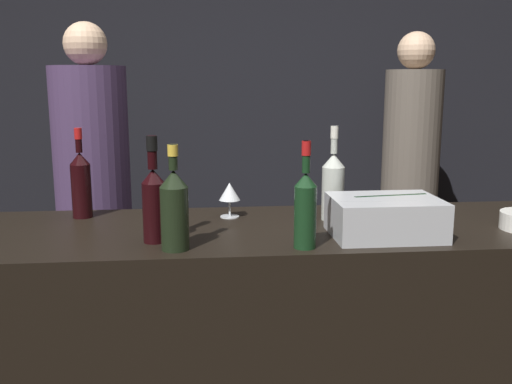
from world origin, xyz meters
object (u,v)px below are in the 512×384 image
red_wine_bottle_tall (81,182)px  person_blond_tee (93,186)px  ice_bin_with_bottles (385,216)px  champagne_bottle (174,208)px  red_wine_bottle_burgundy (305,207)px  person_in_hoodie (410,171)px  white_wine_bottle (333,184)px  red_wine_bottle_black_foil (154,200)px  wine_glass (230,193)px

red_wine_bottle_tall → person_blond_tee: 0.79m
ice_bin_with_bottles → champagne_bottle: 0.69m
red_wine_bottle_burgundy → person_in_hoodie: bearing=59.2°
red_wine_bottle_tall → person_in_hoodie: size_ratio=0.18×
ice_bin_with_bottles → person_in_hoodie: person_in_hoodie is taller
champagne_bottle → white_wine_bottle: white_wine_bottle is taller
ice_bin_with_bottles → red_wine_bottle_black_foil: bearing=179.7°
red_wine_bottle_tall → person_in_hoodie: (1.66, 1.04, -0.15)m
person_blond_tee → white_wine_bottle: bearing=-30.4°
champagne_bottle → red_wine_bottle_black_foil: bearing=126.5°
red_wine_bottle_tall → red_wine_bottle_burgundy: bearing=-32.0°
ice_bin_with_bottles → champagne_bottle: bearing=-172.7°
red_wine_bottle_tall → champagne_bottle: size_ratio=1.04×
wine_glass → red_wine_bottle_burgundy: red_wine_bottle_burgundy is taller
red_wine_bottle_tall → person_in_hoodie: 1.97m
red_wine_bottle_burgundy → red_wine_bottle_black_foil: 0.48m
champagne_bottle → person_in_hoodie: 1.99m
ice_bin_with_bottles → wine_glass: (-0.50, 0.31, 0.02)m
red_wine_bottle_black_foil → white_wine_bottle: (0.63, 0.23, -0.00)m
champagne_bottle → person_blond_tee: (-0.46, 1.22, -0.15)m
red_wine_bottle_black_foil → white_wine_bottle: bearing=20.3°
person_in_hoodie → person_blond_tee: person_blond_tee is taller
white_wine_bottle → person_in_hoodie: person_in_hoodie is taller
champagne_bottle → red_wine_bottle_burgundy: bearing=-2.9°
person_blond_tee → person_in_hoodie: bearing=19.5°
wine_glass → white_wine_bottle: 0.39m
red_wine_bottle_tall → person_in_hoodie: bearing=32.1°
champagne_bottle → white_wine_bottle: 0.65m
white_wine_bottle → red_wine_bottle_black_foil: bearing=-159.7°
wine_glass → champagne_bottle: (-0.19, -0.40, 0.04)m
champagne_bottle → person_blond_tee: 1.31m
red_wine_bottle_burgundy → person_in_hoodie: 1.77m
red_wine_bottle_burgundy → white_wine_bottle: size_ratio=0.95×
person_blond_tee → red_wine_bottle_burgundy: bearing=-44.6°
ice_bin_with_bottles → white_wine_bottle: (-0.12, 0.24, 0.06)m
wine_glass → red_wine_bottle_tall: size_ratio=0.39×
wine_glass → red_wine_bottle_black_foil: bearing=-129.5°
person_in_hoodie → red_wine_bottle_black_foil: bearing=73.9°
red_wine_bottle_black_foil → person_in_hoodie: size_ratio=0.19×
red_wine_bottle_tall → champagne_bottle: 0.58m
person_in_hoodie → ice_bin_with_bottles: bearing=94.5°
wine_glass → red_wine_bottle_tall: (-0.55, 0.05, 0.04)m
ice_bin_with_bottles → person_in_hoodie: (0.62, 1.41, -0.08)m
wine_glass → white_wine_bottle: (0.38, -0.08, 0.04)m
red_wine_bottle_black_foil → wine_glass: bearing=50.5°
champagne_bottle → person_in_hoodie: person_in_hoodie is taller
wine_glass → red_wine_bottle_burgundy: size_ratio=0.40×
red_wine_bottle_black_foil → person_in_hoodie: (1.37, 1.40, -0.15)m
wine_glass → person_blond_tee: (-0.65, 0.82, -0.12)m
red_wine_bottle_tall → person_blond_tee: person_blond_tee is taller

